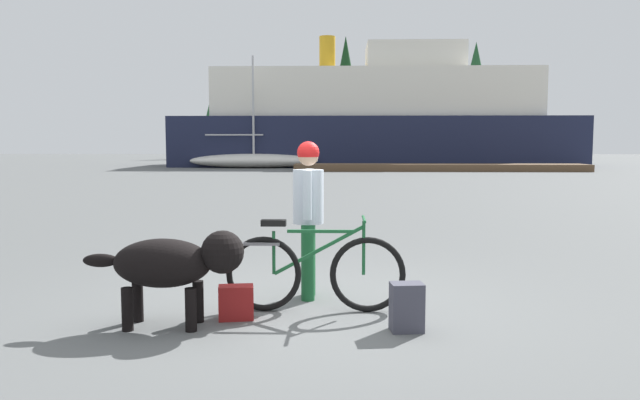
# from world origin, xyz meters

# --- Properties ---
(ground_plane) EXTENTS (160.00, 160.00, 0.00)m
(ground_plane) POSITION_xyz_m (0.00, 0.00, 0.00)
(ground_plane) COLOR #595B5B
(bicycle) EXTENTS (1.74, 0.44, 0.92)m
(bicycle) POSITION_xyz_m (0.14, -0.16, 0.40)
(bicycle) COLOR black
(bicycle) RESTS_ON ground_plane
(person_cyclist) EXTENTS (0.32, 0.53, 1.65)m
(person_cyclist) POSITION_xyz_m (0.06, 0.38, 0.98)
(person_cyclist) COLOR #19592D
(person_cyclist) RESTS_ON ground_plane
(dog) EXTENTS (1.44, 0.51, 0.87)m
(dog) POSITION_xyz_m (-1.08, -0.69, 0.57)
(dog) COLOR black
(dog) RESTS_ON ground_plane
(backpack) EXTENTS (0.30, 0.23, 0.42)m
(backpack) POSITION_xyz_m (0.97, -0.76, 0.21)
(backpack) COLOR #3F3F4C
(backpack) RESTS_ON ground_plane
(handbag_pannier) EXTENTS (0.34, 0.23, 0.32)m
(handbag_pannier) POSITION_xyz_m (-0.57, -0.45, 0.16)
(handbag_pannier) COLOR maroon
(handbag_pannier) RESTS_ON ground_plane
(dock_pier) EXTENTS (16.53, 2.19, 0.40)m
(dock_pier) POSITION_xyz_m (6.08, 29.50, 0.20)
(dock_pier) COLOR brown
(dock_pier) RESTS_ON ground_plane
(ferry_boat) EXTENTS (27.16, 7.91, 8.92)m
(ferry_boat) POSITION_xyz_m (2.87, 37.69, 3.15)
(ferry_boat) COLOR #191E38
(ferry_boat) RESTS_ON ground_plane
(sailboat_moored) EXTENTS (8.26, 2.31, 7.07)m
(sailboat_moored) POSITION_xyz_m (-5.11, 33.49, 0.48)
(sailboat_moored) COLOR silver
(sailboat_moored) RESTS_ON ground_plane
(pine_tree_far_left) EXTENTS (3.52, 3.52, 8.93)m
(pine_tree_far_left) POSITION_xyz_m (-11.72, 55.97, 5.49)
(pine_tree_far_left) COLOR #4C331E
(pine_tree_far_left) RESTS_ON ground_plane
(pine_tree_center) EXTENTS (3.59, 3.59, 12.06)m
(pine_tree_center) POSITION_xyz_m (0.94, 56.30, 7.30)
(pine_tree_center) COLOR #4C331E
(pine_tree_center) RESTS_ON ground_plane
(pine_tree_far_right) EXTENTS (3.59, 3.59, 11.43)m
(pine_tree_far_right) POSITION_xyz_m (13.73, 56.33, 7.42)
(pine_tree_far_right) COLOR #4C331E
(pine_tree_far_right) RESTS_ON ground_plane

